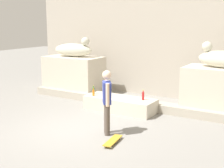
{
  "coord_description": "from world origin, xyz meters",
  "views": [
    {
      "loc": [
        5.02,
        -6.52,
        2.92
      ],
      "look_at": [
        0.31,
        1.2,
        1.1
      ],
      "focal_mm": 51.56,
      "sensor_mm": 36.0,
      "label": 1
    }
  ],
  "objects_px": {
    "bottle_red": "(143,96)",
    "bottle_orange": "(93,93)",
    "skater": "(107,99)",
    "statue_reclining_left": "(74,50)",
    "statue_reclining_right": "(223,59)",
    "skateboard": "(113,141)",
    "bottle_green": "(94,91)"
  },
  "relations": [
    {
      "from": "bottle_red",
      "to": "bottle_orange",
      "type": "bearing_deg",
      "value": -168.15
    },
    {
      "from": "skater",
      "to": "statue_reclining_left",
      "type": "bearing_deg",
      "value": -169.15
    },
    {
      "from": "statue_reclining_right",
      "to": "bottle_red",
      "type": "relative_size",
      "value": 5.28
    },
    {
      "from": "statue_reclining_right",
      "to": "bottle_orange",
      "type": "xyz_separation_m",
      "value": [
        -3.72,
        -1.51,
        -1.2
      ]
    },
    {
      "from": "statue_reclining_right",
      "to": "skateboard",
      "type": "xyz_separation_m",
      "value": [
        -1.61,
        -3.77,
        -1.69
      ]
    },
    {
      "from": "statue_reclining_left",
      "to": "statue_reclining_right",
      "type": "xyz_separation_m",
      "value": [
        5.68,
        -0.0,
        0.0
      ]
    },
    {
      "from": "statue_reclining_right",
      "to": "bottle_green",
      "type": "relative_size",
      "value": 5.79
    },
    {
      "from": "skateboard",
      "to": "bottle_red",
      "type": "distance_m",
      "value": 2.69
    },
    {
      "from": "skateboard",
      "to": "bottle_red",
      "type": "bearing_deg",
      "value": -178.86
    },
    {
      "from": "skater",
      "to": "bottle_red",
      "type": "bearing_deg",
      "value": 143.53
    },
    {
      "from": "skater",
      "to": "skateboard",
      "type": "distance_m",
      "value": 1.08
    },
    {
      "from": "skater",
      "to": "bottle_orange",
      "type": "xyz_separation_m",
      "value": [
        -1.66,
        1.79,
        -0.37
      ]
    },
    {
      "from": "skater",
      "to": "skateboard",
      "type": "bearing_deg",
      "value": 7.83
    },
    {
      "from": "bottle_green",
      "to": "statue_reclining_right",
      "type": "bearing_deg",
      "value": 18.74
    },
    {
      "from": "skateboard",
      "to": "statue_reclining_right",
      "type": "bearing_deg",
      "value": 147.74
    },
    {
      "from": "skater",
      "to": "skateboard",
      "type": "xyz_separation_m",
      "value": [
        0.46,
        -0.47,
        -0.86
      ]
    },
    {
      "from": "bottle_orange",
      "to": "bottle_green",
      "type": "distance_m",
      "value": 0.25
    },
    {
      "from": "statue_reclining_left",
      "to": "skateboard",
      "type": "bearing_deg",
      "value": -50.71
    },
    {
      "from": "bottle_orange",
      "to": "bottle_red",
      "type": "xyz_separation_m",
      "value": [
        1.64,
        0.35,
        0.02
      ]
    },
    {
      "from": "skateboard",
      "to": "statue_reclining_left",
      "type": "bearing_deg",
      "value": -141.95
    },
    {
      "from": "bottle_orange",
      "to": "bottle_green",
      "type": "relative_size",
      "value": 0.93
    },
    {
      "from": "bottle_red",
      "to": "statue_reclining_right",
      "type": "bearing_deg",
      "value": 29.34
    },
    {
      "from": "statue_reclining_left",
      "to": "bottle_green",
      "type": "distance_m",
      "value": 2.54
    },
    {
      "from": "skater",
      "to": "bottle_red",
      "type": "relative_size",
      "value": 5.31
    },
    {
      "from": "statue_reclining_right",
      "to": "skater",
      "type": "bearing_deg",
      "value": 65.16
    },
    {
      "from": "skateboard",
      "to": "bottle_red",
      "type": "xyz_separation_m",
      "value": [
        -0.47,
        2.6,
        0.51
      ]
    },
    {
      "from": "skater",
      "to": "bottle_orange",
      "type": "distance_m",
      "value": 2.46
    },
    {
      "from": "statue_reclining_left",
      "to": "skateboard",
      "type": "height_order",
      "value": "statue_reclining_left"
    },
    {
      "from": "bottle_green",
      "to": "bottle_red",
      "type": "distance_m",
      "value": 1.79
    },
    {
      "from": "statue_reclining_left",
      "to": "bottle_red",
      "type": "bearing_deg",
      "value": -25.94
    },
    {
      "from": "bottle_orange",
      "to": "bottle_red",
      "type": "bearing_deg",
      "value": 11.85
    },
    {
      "from": "bottle_green",
      "to": "skater",
      "type": "bearing_deg",
      "value": -48.0
    }
  ]
}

